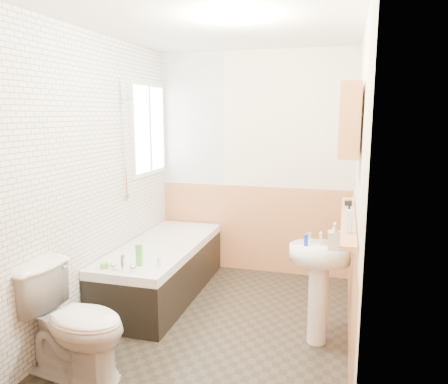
{
  "coord_description": "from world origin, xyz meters",
  "views": [
    {
      "loc": [
        0.99,
        -3.43,
        1.82
      ],
      "look_at": [
        0.0,
        0.15,
        1.15
      ],
      "focal_mm": 35.0,
      "sensor_mm": 36.0,
      "label": 1
    }
  ],
  "objects_px": {
    "toilet": "(74,323)",
    "sink": "(319,274)",
    "pine_shelf": "(348,218)",
    "medicine_cabinet": "(349,120)",
    "bathtub": "(163,268)"
  },
  "relations": [
    {
      "from": "pine_shelf",
      "to": "medicine_cabinet",
      "type": "relative_size",
      "value": 2.76
    },
    {
      "from": "sink",
      "to": "pine_shelf",
      "type": "xyz_separation_m",
      "value": [
        0.2,
        -0.01,
        0.47
      ]
    },
    {
      "from": "sink",
      "to": "bathtub",
      "type": "bearing_deg",
      "value": 160.45
    },
    {
      "from": "toilet",
      "to": "medicine_cabinet",
      "type": "distance_m",
      "value": 2.4
    },
    {
      "from": "pine_shelf",
      "to": "medicine_cabinet",
      "type": "bearing_deg",
      "value": -111.99
    },
    {
      "from": "bathtub",
      "to": "medicine_cabinet",
      "type": "relative_size",
      "value": 3.17
    },
    {
      "from": "sink",
      "to": "medicine_cabinet",
      "type": "height_order",
      "value": "medicine_cabinet"
    },
    {
      "from": "bathtub",
      "to": "toilet",
      "type": "relative_size",
      "value": 2.25
    },
    {
      "from": "toilet",
      "to": "medicine_cabinet",
      "type": "height_order",
      "value": "medicine_cabinet"
    },
    {
      "from": "bathtub",
      "to": "sink",
      "type": "height_order",
      "value": "sink"
    },
    {
      "from": "toilet",
      "to": "sink",
      "type": "distance_m",
      "value": 1.85
    },
    {
      "from": "bathtub",
      "to": "medicine_cabinet",
      "type": "xyz_separation_m",
      "value": [
        1.74,
        -0.62,
        1.49
      ]
    },
    {
      "from": "pine_shelf",
      "to": "medicine_cabinet",
      "type": "xyz_separation_m",
      "value": [
        -0.03,
        -0.07,
        0.73
      ]
    },
    {
      "from": "medicine_cabinet",
      "to": "pine_shelf",
      "type": "bearing_deg",
      "value": 68.01
    },
    {
      "from": "bathtub",
      "to": "pine_shelf",
      "type": "bearing_deg",
      "value": -17.36
    }
  ]
}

